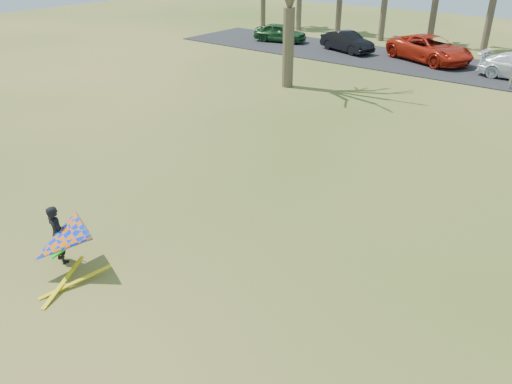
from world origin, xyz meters
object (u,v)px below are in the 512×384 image
Objects in this scene: car_2 at (430,49)px; kite_flyer at (58,242)px; car_0 at (280,32)px; car_1 at (347,42)px.

kite_flyer is (1.56, -28.49, -0.05)m from car_2.
car_0 is 6.00m from car_1.
kite_flyer reaches higher than car_1.
car_1 is at bearing -104.18° from car_0.
car_2 is at bearing -101.07° from car_0.
kite_flyer is at bearing -153.62° from car_2.
car_2 is at bearing -67.06° from car_1.
car_2 is 2.51× the size of kite_flyer.
car_2 reaches higher than car_1.
car_0 is at bearing 115.60° from kite_flyer.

